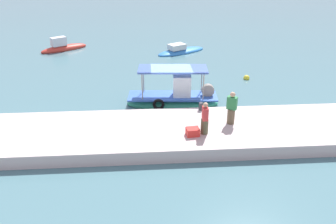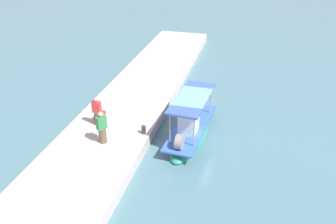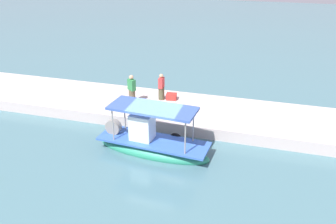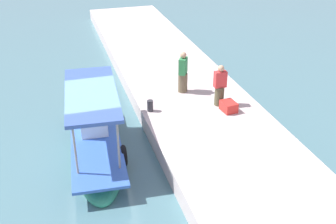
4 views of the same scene
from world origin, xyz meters
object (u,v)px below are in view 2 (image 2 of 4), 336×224
(fisherman_by_crate, at_px, (102,129))
(mooring_bollard, at_px, (144,130))
(main_fishing_boat, at_px, (190,130))
(fisherman_near_bollard, at_px, (97,112))
(cargo_crate, at_px, (100,116))

(fisherman_by_crate, distance_m, mooring_bollard, 2.30)
(main_fishing_boat, distance_m, fisherman_near_bollard, 5.33)
(cargo_crate, bearing_deg, fisherman_near_bollard, 14.21)
(mooring_bollard, relative_size, cargo_crate, 0.72)
(fisherman_near_bollard, distance_m, fisherman_by_crate, 1.89)
(main_fishing_boat, distance_m, fisherman_by_crate, 5.01)
(fisherman_by_crate, bearing_deg, mooring_bollard, 126.72)
(fisherman_near_bollard, xyz_separation_m, cargo_crate, (-0.61, -0.16, -0.58))
(mooring_bollard, bearing_deg, fisherman_by_crate, -53.28)
(mooring_bollard, bearing_deg, cargo_crate, -106.50)
(fisherman_near_bollard, bearing_deg, mooring_bollard, 84.68)
(main_fishing_boat, height_order, fisherman_by_crate, main_fishing_boat)
(main_fishing_boat, height_order, cargo_crate, main_fishing_boat)
(main_fishing_boat, xyz_separation_m, fisherman_by_crate, (2.66, -4.11, 1.03))
(mooring_bollard, height_order, cargo_crate, mooring_bollard)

